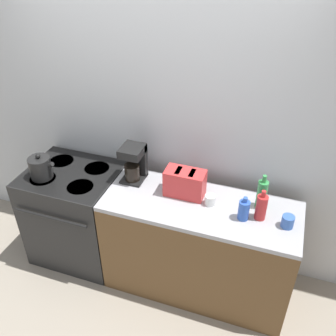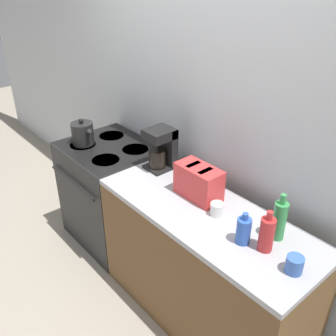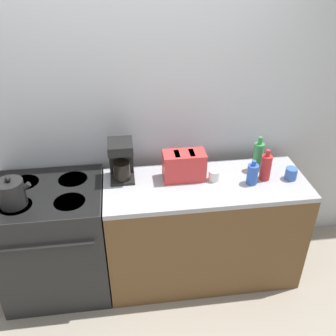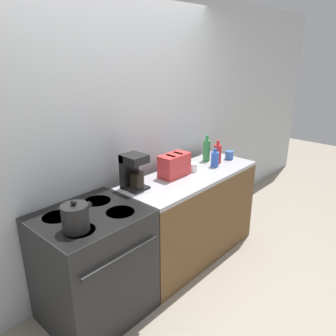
{
  "view_description": "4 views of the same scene",
  "coord_description": "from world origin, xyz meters",
  "px_view_note": "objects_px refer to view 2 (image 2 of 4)",
  "views": [
    {
      "loc": [
        1.03,
        -1.86,
        2.75
      ],
      "look_at": [
        0.26,
        0.36,
        1.15
      ],
      "focal_mm": 40.0,
      "sensor_mm": 36.0,
      "label": 1
    },
    {
      "loc": [
        1.82,
        -1.1,
        2.28
      ],
      "look_at": [
        0.12,
        0.35,
        1.03
      ],
      "focal_mm": 40.0,
      "sensor_mm": 36.0,
      "label": 2
    },
    {
      "loc": [
        -0.05,
        -1.95,
        2.47
      ],
      "look_at": [
        0.25,
        0.3,
        1.07
      ],
      "focal_mm": 40.0,
      "sensor_mm": 36.0,
      "label": 3
    },
    {
      "loc": [
        -1.84,
        -1.54,
        2.07
      ],
      "look_at": [
        0.23,
        0.33,
        1.05
      ],
      "focal_mm": 35.0,
      "sensor_mm": 36.0,
      "label": 4
    }
  ],
  "objects_px": {
    "bottle_green": "(279,220)",
    "cup_white": "(217,209)",
    "toaster": "(199,182)",
    "bottle_blue": "(244,230)",
    "stove": "(113,192)",
    "cup_blue": "(294,265)",
    "coffee_maker": "(162,147)",
    "bottle_red": "(267,234)",
    "kettle": "(83,133)"
  },
  "relations": [
    {
      "from": "kettle",
      "to": "cup_blue",
      "type": "distance_m",
      "value": 1.99
    },
    {
      "from": "bottle_green",
      "to": "bottle_blue",
      "type": "height_order",
      "value": "bottle_green"
    },
    {
      "from": "toaster",
      "to": "bottle_green",
      "type": "xyz_separation_m",
      "value": [
        0.58,
        0.04,
        0.01
      ]
    },
    {
      "from": "kettle",
      "to": "toaster",
      "type": "xyz_separation_m",
      "value": [
        1.2,
        0.17,
        0.01
      ]
    },
    {
      "from": "bottle_green",
      "to": "bottle_blue",
      "type": "xyz_separation_m",
      "value": [
        -0.1,
        -0.18,
        -0.04
      ]
    },
    {
      "from": "toaster",
      "to": "cup_blue",
      "type": "distance_m",
      "value": 0.8
    },
    {
      "from": "toaster",
      "to": "bottle_red",
      "type": "xyz_separation_m",
      "value": [
        0.6,
        -0.09,
        -0.01
      ]
    },
    {
      "from": "bottle_green",
      "to": "cup_white",
      "type": "xyz_separation_m",
      "value": [
        -0.36,
        -0.1,
        -0.08
      ]
    },
    {
      "from": "stove",
      "to": "toaster",
      "type": "relative_size",
      "value": 2.95
    },
    {
      "from": "coffee_maker",
      "to": "bottle_green",
      "type": "bearing_deg",
      "value": -1.81
    },
    {
      "from": "kettle",
      "to": "bottle_blue",
      "type": "relative_size",
      "value": 1.19
    },
    {
      "from": "coffee_maker",
      "to": "cup_white",
      "type": "bearing_deg",
      "value": -10.99
    },
    {
      "from": "coffee_maker",
      "to": "bottle_red",
      "type": "xyz_separation_m",
      "value": [
        1.06,
        -0.16,
        -0.06
      ]
    },
    {
      "from": "stove",
      "to": "toaster",
      "type": "distance_m",
      "value": 1.15
    },
    {
      "from": "coffee_maker",
      "to": "cup_white",
      "type": "relative_size",
      "value": 3.8
    },
    {
      "from": "bottle_blue",
      "to": "coffee_maker",
      "type": "bearing_deg",
      "value": 167.43
    },
    {
      "from": "bottle_green",
      "to": "cup_blue",
      "type": "xyz_separation_m",
      "value": [
        0.21,
        -0.16,
        -0.07
      ]
    },
    {
      "from": "toaster",
      "to": "coffee_maker",
      "type": "bearing_deg",
      "value": 170.65
    },
    {
      "from": "bottle_red",
      "to": "kettle",
      "type": "bearing_deg",
      "value": -177.43
    },
    {
      "from": "cup_blue",
      "to": "kettle",
      "type": "bearing_deg",
      "value": -178.46
    },
    {
      "from": "stove",
      "to": "bottle_green",
      "type": "xyz_separation_m",
      "value": [
        1.59,
        0.09,
        0.57
      ]
    },
    {
      "from": "cup_white",
      "to": "bottle_red",
      "type": "bearing_deg",
      "value": -4.97
    },
    {
      "from": "kettle",
      "to": "coffee_maker",
      "type": "height_order",
      "value": "coffee_maker"
    },
    {
      "from": "bottle_green",
      "to": "kettle",
      "type": "bearing_deg",
      "value": -173.2
    },
    {
      "from": "stove",
      "to": "kettle",
      "type": "relative_size",
      "value": 4.0
    },
    {
      "from": "bottle_blue",
      "to": "cup_white",
      "type": "bearing_deg",
      "value": 163.5
    },
    {
      "from": "coffee_maker",
      "to": "bottle_blue",
      "type": "xyz_separation_m",
      "value": [
        0.94,
        -0.21,
        -0.08
      ]
    },
    {
      "from": "bottle_blue",
      "to": "bottle_red",
      "type": "height_order",
      "value": "bottle_red"
    },
    {
      "from": "coffee_maker",
      "to": "bottle_red",
      "type": "relative_size",
      "value": 1.26
    },
    {
      "from": "coffee_maker",
      "to": "bottle_red",
      "type": "bearing_deg",
      "value": -8.85
    },
    {
      "from": "toaster",
      "to": "bottle_blue",
      "type": "xyz_separation_m",
      "value": [
        0.48,
        -0.13,
        -0.03
      ]
    },
    {
      "from": "kettle",
      "to": "cup_white",
      "type": "bearing_deg",
      "value": 4.59
    },
    {
      "from": "stove",
      "to": "cup_white",
      "type": "relative_size",
      "value": 11.24
    },
    {
      "from": "cup_white",
      "to": "bottle_blue",
      "type": "bearing_deg",
      "value": -16.5
    },
    {
      "from": "coffee_maker",
      "to": "bottle_blue",
      "type": "distance_m",
      "value": 0.97
    },
    {
      "from": "kettle",
      "to": "bottle_green",
      "type": "height_order",
      "value": "bottle_green"
    },
    {
      "from": "bottle_green",
      "to": "cup_blue",
      "type": "bearing_deg",
      "value": -36.96
    },
    {
      "from": "bottle_blue",
      "to": "bottle_red",
      "type": "distance_m",
      "value": 0.13
    },
    {
      "from": "bottle_green",
      "to": "cup_blue",
      "type": "height_order",
      "value": "bottle_green"
    },
    {
      "from": "coffee_maker",
      "to": "bottle_red",
      "type": "distance_m",
      "value": 1.07
    },
    {
      "from": "stove",
      "to": "cup_blue",
      "type": "xyz_separation_m",
      "value": [
        1.8,
        -0.07,
        0.49
      ]
    },
    {
      "from": "kettle",
      "to": "bottle_blue",
      "type": "distance_m",
      "value": 1.68
    },
    {
      "from": "coffee_maker",
      "to": "cup_white",
      "type": "distance_m",
      "value": 0.7
    },
    {
      "from": "bottle_blue",
      "to": "cup_blue",
      "type": "relative_size",
      "value": 2.09
    },
    {
      "from": "bottle_red",
      "to": "cup_blue",
      "type": "relative_size",
      "value": 2.68
    },
    {
      "from": "bottle_green",
      "to": "bottle_red",
      "type": "xyz_separation_m",
      "value": [
        0.02,
        -0.13,
        -0.02
      ]
    },
    {
      "from": "bottle_blue",
      "to": "bottle_red",
      "type": "xyz_separation_m",
      "value": [
        0.11,
        0.05,
        0.02
      ]
    },
    {
      "from": "toaster",
      "to": "bottle_blue",
      "type": "distance_m",
      "value": 0.5
    },
    {
      "from": "bottle_blue",
      "to": "cup_white",
      "type": "relative_size",
      "value": 2.36
    },
    {
      "from": "toaster",
      "to": "bottle_green",
      "type": "height_order",
      "value": "bottle_green"
    }
  ]
}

